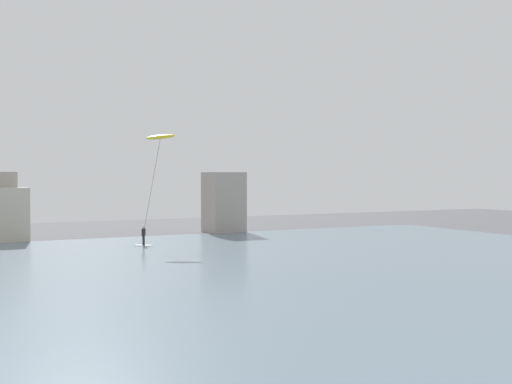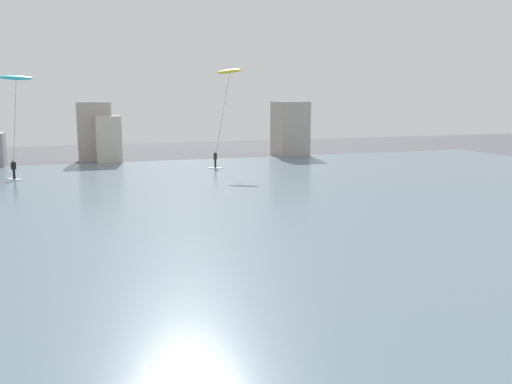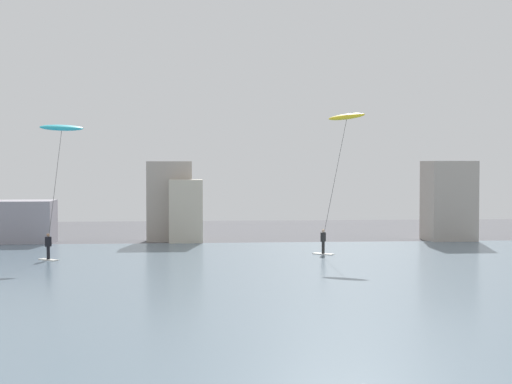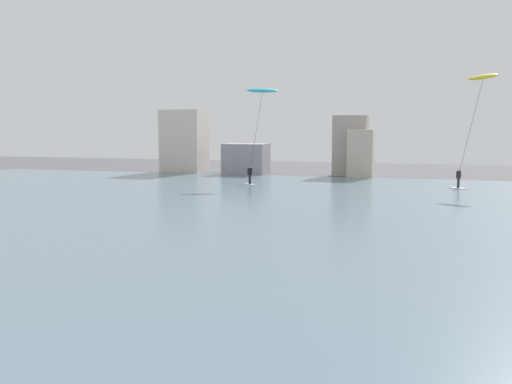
% 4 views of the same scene
% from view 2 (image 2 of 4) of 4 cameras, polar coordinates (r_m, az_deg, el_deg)
% --- Properties ---
extents(water_bay, '(84.00, 52.00, 0.10)m').
position_cam_2_polar(water_bay, '(33.06, -8.45, -1.90)').
color(water_bay, slate).
rests_on(water_bay, ground).
extents(far_shore_buildings, '(43.92, 4.56, 6.87)m').
position_cam_2_polar(far_shore_buildings, '(59.70, -18.72, 5.67)').
color(far_shore_buildings, beige).
rests_on(far_shore_buildings, ground).
extents(kitesurfer_cyan, '(2.93, 3.72, 8.50)m').
position_cam_2_polar(kitesurfer_cyan, '(50.10, -23.70, 9.79)').
color(kitesurfer_cyan, silver).
rests_on(kitesurfer_cyan, water_bay).
extents(kitesurfer_yellow, '(3.57, 1.84, 9.38)m').
position_cam_2_polar(kitesurfer_yellow, '(52.18, -2.98, 11.04)').
color(kitesurfer_yellow, silver).
rests_on(kitesurfer_yellow, water_bay).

